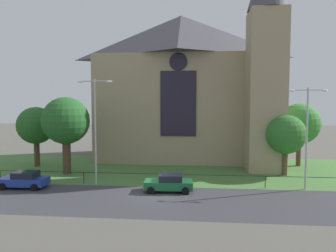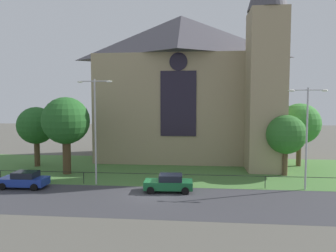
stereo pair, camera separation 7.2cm
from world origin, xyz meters
name	(u,v)px [view 1 (the left image)]	position (x,y,z in m)	size (l,w,h in m)	color
ground	(165,169)	(0.00, 10.00, 0.00)	(160.00, 160.00, 0.00)	#56544C
road_asphalt	(149,200)	(0.00, -2.00, 0.00)	(120.00, 8.00, 0.01)	#38383D
grass_verge	(163,172)	(0.00, 8.00, 0.00)	(120.00, 20.00, 0.01)	#477538
church_building	(186,85)	(2.25, 17.46, 10.27)	(23.20, 16.20, 26.00)	tan
iron_railing	(172,176)	(1.48, 2.50, 0.98)	(34.04, 0.07, 1.13)	black
tree_left_near	(66,121)	(-10.40, 6.41, 5.77)	(5.11, 5.11, 8.41)	#4C3823
tree_right_far	(299,124)	(16.33, 13.26, 5.22)	(4.99, 4.99, 7.74)	brown
tree_right_near	(286,135)	(13.23, 7.94, 4.38)	(4.17, 4.17, 6.50)	brown
tree_left_far	(36,126)	(-15.81, 10.04, 4.99)	(4.52, 4.52, 7.30)	#4C3823
streetlamp_near	(95,120)	(-5.75, 2.40, 6.18)	(3.37, 0.26, 9.97)	#B2B2B7
streetlamp_far	(307,126)	(13.44, 2.40, 5.69)	(3.37, 0.26, 9.07)	#B2B2B7
parked_car_blue	(24,180)	(-11.88, 0.56, 0.74)	(4.22, 2.06, 1.51)	#1E3899
parked_car_green	(169,183)	(1.37, 0.68, 0.74)	(4.28, 2.18, 1.51)	#196033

